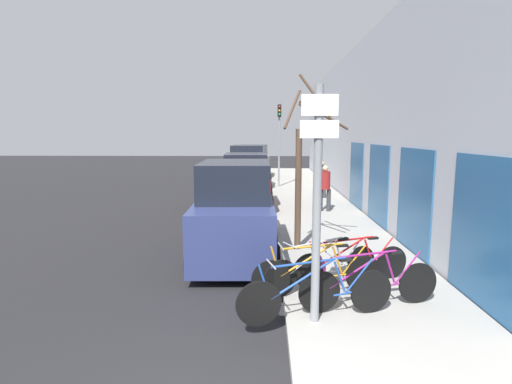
{
  "coord_description": "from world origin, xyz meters",
  "views": [
    {
      "loc": [
        0.69,
        -3.16,
        2.98
      ],
      "look_at": [
        0.44,
        6.2,
        1.62
      ],
      "focal_mm": 28.0,
      "sensor_mm": 36.0,
      "label": 1
    }
  ],
  "objects_px": {
    "bicycle_1": "(370,284)",
    "parked_car_2": "(249,171)",
    "parked_car_0": "(236,213)",
    "traffic_light": "(279,133)",
    "signpost": "(317,199)",
    "pedestrian_near": "(325,185)",
    "pedestrian_far": "(321,177)",
    "parked_car_1": "(246,184)",
    "bicycle_3": "(323,267)",
    "street_tree": "(302,173)",
    "bicycle_4": "(352,263)",
    "bicycle_2": "(318,274)",
    "parked_car_3": "(254,164)",
    "bicycle_0": "(317,294)"
  },
  "relations": [
    {
      "from": "signpost",
      "to": "bicycle_4",
      "type": "relative_size",
      "value": 1.54
    },
    {
      "from": "bicycle_3",
      "to": "parked_car_3",
      "type": "distance_m",
      "value": 19.19
    },
    {
      "from": "bicycle_1",
      "to": "parked_car_2",
      "type": "height_order",
      "value": "parked_car_2"
    },
    {
      "from": "bicycle_4",
      "to": "pedestrian_near",
      "type": "relative_size",
      "value": 1.36
    },
    {
      "from": "signpost",
      "to": "bicycle_0",
      "type": "distance_m",
      "value": 1.48
    },
    {
      "from": "bicycle_3",
      "to": "traffic_light",
      "type": "height_order",
      "value": "traffic_light"
    },
    {
      "from": "parked_car_1",
      "to": "street_tree",
      "type": "xyz_separation_m",
      "value": [
        1.67,
        -6.03,
        1.03
      ]
    },
    {
      "from": "street_tree",
      "to": "parked_car_3",
      "type": "bearing_deg",
      "value": 95.83
    },
    {
      "from": "bicycle_2",
      "to": "bicycle_4",
      "type": "relative_size",
      "value": 1.02
    },
    {
      "from": "signpost",
      "to": "traffic_light",
      "type": "bearing_deg",
      "value": 90.24
    },
    {
      "from": "parked_car_0",
      "to": "pedestrian_far",
      "type": "bearing_deg",
      "value": 66.64
    },
    {
      "from": "street_tree",
      "to": "traffic_light",
      "type": "relative_size",
      "value": 0.94
    },
    {
      "from": "bicycle_1",
      "to": "parked_car_2",
      "type": "relative_size",
      "value": 0.55
    },
    {
      "from": "signpost",
      "to": "parked_car_3",
      "type": "bearing_deg",
      "value": 94.44
    },
    {
      "from": "bicycle_3",
      "to": "pedestrian_far",
      "type": "height_order",
      "value": "pedestrian_far"
    },
    {
      "from": "signpost",
      "to": "bicycle_2",
      "type": "xyz_separation_m",
      "value": [
        0.18,
        0.96,
        -1.48
      ]
    },
    {
      "from": "parked_car_0",
      "to": "street_tree",
      "type": "distance_m",
      "value": 1.88
    },
    {
      "from": "bicycle_1",
      "to": "parked_car_2",
      "type": "bearing_deg",
      "value": -3.76
    },
    {
      "from": "signpost",
      "to": "bicycle_3",
      "type": "height_order",
      "value": "signpost"
    },
    {
      "from": "bicycle_2",
      "to": "parked_car_3",
      "type": "bearing_deg",
      "value": -4.62
    },
    {
      "from": "bicycle_2",
      "to": "parked_car_0",
      "type": "relative_size",
      "value": 0.5
    },
    {
      "from": "traffic_light",
      "to": "parked_car_2",
      "type": "bearing_deg",
      "value": -147.96
    },
    {
      "from": "parked_car_1",
      "to": "pedestrian_far",
      "type": "xyz_separation_m",
      "value": [
        3.27,
        2.04,
        0.08
      ]
    },
    {
      "from": "parked_car_2",
      "to": "traffic_light",
      "type": "bearing_deg",
      "value": 34.52
    },
    {
      "from": "bicycle_2",
      "to": "pedestrian_near",
      "type": "distance_m",
      "value": 7.97
    },
    {
      "from": "parked_car_0",
      "to": "pedestrian_near",
      "type": "distance_m",
      "value": 5.77
    },
    {
      "from": "pedestrian_far",
      "to": "traffic_light",
      "type": "relative_size",
      "value": 0.36
    },
    {
      "from": "bicycle_3",
      "to": "parked_car_0",
      "type": "relative_size",
      "value": 0.47
    },
    {
      "from": "pedestrian_near",
      "to": "street_tree",
      "type": "height_order",
      "value": "street_tree"
    },
    {
      "from": "parked_car_0",
      "to": "parked_car_1",
      "type": "bearing_deg",
      "value": 88.91
    },
    {
      "from": "parked_car_3",
      "to": "parked_car_0",
      "type": "bearing_deg",
      "value": -86.5
    },
    {
      "from": "bicycle_2",
      "to": "bicycle_3",
      "type": "bearing_deg",
      "value": -29.43
    },
    {
      "from": "pedestrian_near",
      "to": "pedestrian_far",
      "type": "bearing_deg",
      "value": 88.91
    },
    {
      "from": "pedestrian_near",
      "to": "traffic_light",
      "type": "distance_m",
      "value": 7.43
    },
    {
      "from": "bicycle_0",
      "to": "parked_car_1",
      "type": "xyz_separation_m",
      "value": [
        -1.61,
        9.82,
        0.46
      ]
    },
    {
      "from": "bicycle_0",
      "to": "parked_car_0",
      "type": "xyz_separation_m",
      "value": [
        -1.54,
        3.78,
        0.5
      ]
    },
    {
      "from": "bicycle_1",
      "to": "pedestrian_near",
      "type": "height_order",
      "value": "pedestrian_near"
    },
    {
      "from": "bicycle_2",
      "to": "pedestrian_far",
      "type": "distance_m",
      "value": 11.07
    },
    {
      "from": "pedestrian_near",
      "to": "traffic_light",
      "type": "xyz_separation_m",
      "value": [
        -1.48,
        7.02,
        1.91
      ]
    },
    {
      "from": "bicycle_1",
      "to": "parked_car_1",
      "type": "distance_m",
      "value": 9.73
    },
    {
      "from": "bicycle_2",
      "to": "bicycle_4",
      "type": "distance_m",
      "value": 0.96
    },
    {
      "from": "parked_car_2",
      "to": "pedestrian_far",
      "type": "bearing_deg",
      "value": -38.43
    },
    {
      "from": "parked_car_1",
      "to": "bicycle_3",
      "type": "bearing_deg",
      "value": -80.58
    },
    {
      "from": "signpost",
      "to": "parked_car_3",
      "type": "distance_m",
      "value": 20.5
    },
    {
      "from": "parked_car_2",
      "to": "pedestrian_near",
      "type": "distance_m",
      "value": 6.76
    },
    {
      "from": "parked_car_0",
      "to": "traffic_light",
      "type": "relative_size",
      "value": 1.05
    },
    {
      "from": "bicycle_0",
      "to": "bicycle_2",
      "type": "bearing_deg",
      "value": -24.43
    },
    {
      "from": "parked_car_1",
      "to": "street_tree",
      "type": "relative_size",
      "value": 1.05
    },
    {
      "from": "parked_car_2",
      "to": "traffic_light",
      "type": "xyz_separation_m",
      "value": [
        1.6,
        1.0,
        1.95
      ]
    },
    {
      "from": "parked_car_3",
      "to": "pedestrian_far",
      "type": "height_order",
      "value": "parked_car_3"
    }
  ]
}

